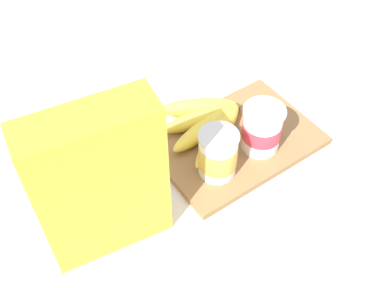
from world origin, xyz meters
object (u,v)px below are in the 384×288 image
at_px(cutting_board, 235,141).
at_px(yogurt_cup_front, 262,129).
at_px(cereal_box, 100,184).
at_px(banana_bunch, 207,122).
at_px(yogurt_cup_back, 218,154).

height_order(cutting_board, yogurt_cup_front, yogurt_cup_front).
height_order(cereal_box, banana_bunch, cereal_box).
height_order(yogurt_cup_front, banana_bunch, yogurt_cup_front).
bearing_deg(cereal_box, yogurt_cup_back, -171.81).
bearing_deg(banana_bunch, yogurt_cup_back, 64.26).
bearing_deg(banana_bunch, cereal_box, 19.64).
bearing_deg(yogurt_cup_back, cereal_box, -0.40).
bearing_deg(yogurt_cup_back, yogurt_cup_front, -178.81).
height_order(cereal_box, yogurt_cup_back, cereal_box).
relative_size(cutting_board, yogurt_cup_front, 3.30).
height_order(cutting_board, cereal_box, cereal_box).
relative_size(yogurt_cup_front, yogurt_cup_back, 1.00).
relative_size(cutting_board, banana_bunch, 1.60).
bearing_deg(cereal_box, cutting_board, -163.63).
bearing_deg(yogurt_cup_front, banana_bunch, -58.45).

